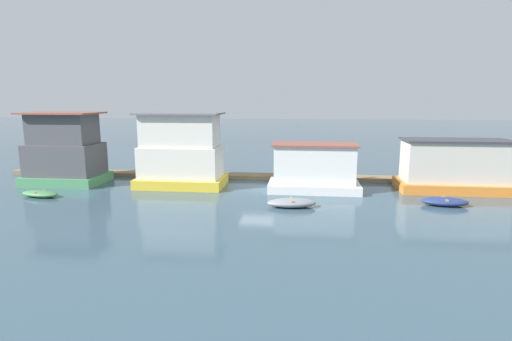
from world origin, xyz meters
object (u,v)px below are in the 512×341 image
Objects in this scene: dinghy_grey at (292,203)px; mooring_post_near_right at (463,171)px; houseboat_green at (65,152)px; houseboat_white at (314,169)px; dinghy_navy at (445,202)px; houseboat_yellow at (181,153)px; dinghy_green at (40,194)px; mooring_post_centre at (354,172)px; houseboat_orange at (455,167)px.

mooring_post_near_right is at bearing 31.12° from dinghy_grey.
houseboat_green is at bearing -174.87° from mooring_post_near_right.
houseboat_white is 8.41m from dinghy_navy.
houseboat_yellow is 2.20× the size of dinghy_green.
mooring_post_near_right reaches higher than dinghy_navy.
houseboat_yellow is 9.52m from dinghy_green.
mooring_post_centre is (20.83, 6.86, 0.66)m from dinghy_green.
dinghy_green is 1.03× the size of dinghy_navy.
dinghy_green is 29.52m from mooring_post_near_right.
dinghy_navy is 7.65m from mooring_post_centre.
houseboat_white is 9.65m from houseboat_orange.
houseboat_yellow is 9.59m from houseboat_white.
dinghy_navy is 1.31× the size of mooring_post_near_right.
houseboat_white is at bearing 157.52° from dinghy_navy.
houseboat_white is 4.93m from dinghy_grey.
dinghy_green is at bearing -178.22° from dinghy_navy.
houseboat_white is 2.93× the size of mooring_post_near_right.
mooring_post_centre is (-4.61, 6.08, 0.62)m from dinghy_navy.
mooring_post_centre is at bearing 11.70° from houseboat_yellow.
houseboat_white is 0.83× the size of houseboat_orange.
houseboat_orange is (28.05, 0.75, -0.70)m from houseboat_green.
houseboat_white is 3.58× the size of mooring_post_centre.
mooring_post_near_right is (29.40, 2.64, -1.33)m from houseboat_green.
dinghy_grey is at bearing -171.39° from dinghy_navy.
houseboat_yellow is 19.17m from houseboat_orange.
dinghy_grey is 1.43× the size of mooring_post_near_right.
houseboat_orange is 2.70× the size of dinghy_navy.
houseboat_green is 28.07m from houseboat_orange.
dinghy_green is (0.70, -4.22, -2.18)m from houseboat_green.
houseboat_yellow is 12.98m from mooring_post_centre.
houseboat_green is 2.61× the size of mooring_post_near_right.
mooring_post_near_right is (12.34, 7.45, 0.80)m from dinghy_grey.
houseboat_white is at bearing -174.03° from houseboat_orange.
dinghy_green is 25.45m from dinghy_navy.
dinghy_grey is at bearing -30.71° from houseboat_yellow.
houseboat_orange is at bearing 2.15° from houseboat_yellow.
houseboat_orange is 2.63× the size of dinghy_green.
houseboat_white is 2.19× the size of dinghy_green.
houseboat_yellow is at bearing -168.30° from mooring_post_centre.
dinghy_navy is (25.44, 0.79, 0.04)m from dinghy_green.
houseboat_white is 4.28m from mooring_post_centre.
dinghy_green is (-27.35, -4.97, -1.48)m from houseboat_orange.
mooring_post_centre is at bearing 163.81° from houseboat_orange.
houseboat_orange reaches higher than houseboat_white.
houseboat_yellow is 1.01× the size of houseboat_white.
houseboat_green is 17.85m from dinghy_grey.
houseboat_yellow is at bearing 178.30° from houseboat_white.
mooring_post_centre is at bearing 59.01° from dinghy_grey.
houseboat_yellow is (8.91, 0.03, 0.07)m from houseboat_green.
mooring_post_centre is at bearing 18.24° from dinghy_green.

